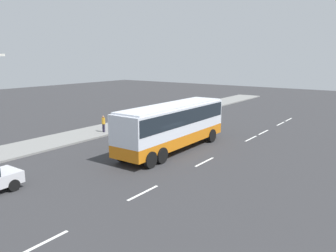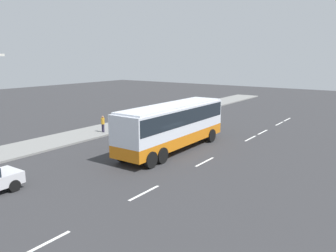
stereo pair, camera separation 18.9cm
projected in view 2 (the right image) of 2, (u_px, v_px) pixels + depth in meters
The scene contains 6 objects.
ground_plane at pixel (159, 156), 23.70m from camera, with size 120.00×120.00×0.00m, color #333335.
sidewalk_curb at pixel (73, 137), 29.16m from camera, with size 80.00×4.00×0.15m, color gray.
lane_centreline at pixel (220, 154), 24.25m from camera, with size 39.20×0.16×0.01m.
coach_bus at pixel (173, 122), 24.84m from camera, with size 11.05×2.80×3.52m.
car_yellow_taxi at pixel (190, 119), 33.92m from camera, with size 4.45×2.00×1.36m.
pedestrian_near_curb at pixel (103, 123), 30.51m from camera, with size 0.32×0.32×1.55m.
Camera 2 is at (-18.17, -13.73, 6.95)m, focal length 35.23 mm.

